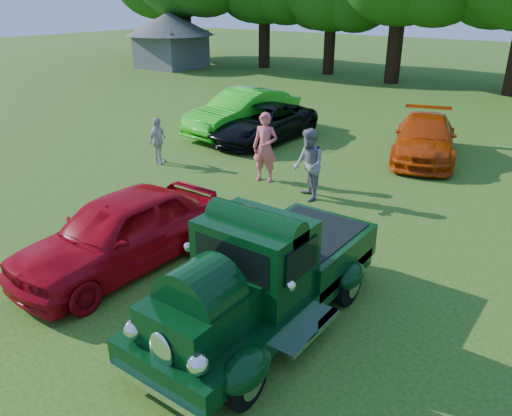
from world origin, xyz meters
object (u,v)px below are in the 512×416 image
Objects in this scene: red_convertible at (120,232)px; spectator_grey at (309,165)px; back_car_lime at (243,112)px; spectator_pink at (265,148)px; back_car_black at (263,123)px; hero_pickup at (264,278)px; gazebo at (170,33)px; back_car_orange at (425,138)px; spectator_white at (158,141)px.

red_convertible is 5.36m from spectator_grey.
back_car_lime is 5.47m from spectator_pink.
back_car_black is 4.36m from spectator_pink.
back_car_lime is 1.32m from back_car_black.
gazebo reaches higher than hero_pickup.
back_car_orange is (2.32, 10.61, -0.08)m from red_convertible.
red_convertible is at bearing -58.51° from spectator_grey.
back_car_lime is at bearing -37.12° from gazebo.
spectator_pink reaches higher than back_car_orange.
gazebo reaches higher than spectator_grey.
spectator_grey reaches higher than red_convertible.
spectator_grey is 0.29× the size of gazebo.
spectator_grey is (1.10, 5.25, 0.18)m from red_convertible.
hero_pickup is 0.97× the size of back_car_lime.
spectator_grey reaches higher than back_car_black.
spectator_white is (-3.67, -0.68, -0.25)m from spectator_pink.
hero_pickup reaches higher than red_convertible.
red_convertible is at bearing -177.13° from hero_pickup.
back_car_black is (1.24, -0.42, -0.17)m from back_car_lime.
back_car_black is at bearing 176.74° from back_car_orange.
red_convertible is 0.93× the size of back_car_black.
spectator_white is (-1.11, -4.19, 0.08)m from back_car_black.
back_car_lime is at bearing -13.24° from spectator_white.
spectator_pink reaches higher than back_car_lime.
back_car_black is 1.02× the size of back_car_orange.
back_car_orange is at bearing 78.73° from red_convertible.
spectator_pink is (-0.62, 5.73, 0.24)m from red_convertible.
red_convertible is 6.62m from spectator_white.
spectator_pink reaches higher than spectator_grey.
hero_pickup reaches higher than spectator_grey.
red_convertible is at bearing -59.74° from back_car_lime.
spectator_white is at bearing -157.18° from back_car_orange.
gazebo is (-16.04, 12.14, 1.57)m from back_car_lime.
red_convertible is 10.86m from back_car_orange.
gazebo is (-22.79, 11.19, 1.73)m from back_car_orange.
hero_pickup reaches higher than spectator_white.
back_car_black is (-6.48, 9.07, -0.17)m from hero_pickup.
back_car_orange is 5.70m from spectator_pink.
back_car_orange is (5.50, 1.37, 0.02)m from back_car_black.
spectator_pink is at bearing 97.20° from red_convertible.
spectator_pink is 0.31× the size of gazebo.
gazebo reaches higher than spectator_white.
red_convertible is at bearing -46.81° from gazebo.
hero_pickup is 3.30m from red_convertible.
hero_pickup is 2.60× the size of spectator_grey.
spectator_grey is at bearing -42.57° from back_car_black.
hero_pickup is 1.05× the size of back_car_orange.
gazebo reaches higher than spectator_pink.
gazebo is (-20.46, 21.80, 1.65)m from red_convertible.
back_car_black is at bearing 125.52° from hero_pickup.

